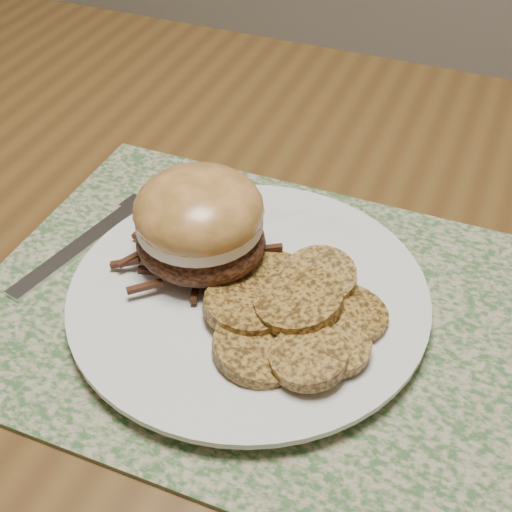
{
  "coord_description": "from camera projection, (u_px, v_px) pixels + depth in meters",
  "views": [
    {
      "loc": [
        -0.0,
        -0.38,
        1.15
      ],
      "look_at": [
        -0.16,
        0.0,
        0.79
      ],
      "focal_mm": 50.0,
      "sensor_mm": 36.0,
      "label": 1
    }
  ],
  "objects": [
    {
      "name": "fork",
      "position": [
        98.0,
        233.0,
        0.62
      ],
      "size": [
        0.06,
        0.19,
        0.0
      ],
      "rotation": [
        0.0,
        0.0,
        -0.22
      ],
      "color": "silver",
      "rests_on": "placemat"
    },
    {
      "name": "dining_table",
      "position": [
        435.0,
        417.0,
        0.58
      ],
      "size": [
        1.5,
        0.9,
        0.75
      ],
      "color": "brown",
      "rests_on": "ground"
    },
    {
      "name": "dinner_plate",
      "position": [
        249.0,
        298.0,
        0.55
      ],
      "size": [
        0.26,
        0.26,
        0.02
      ],
      "primitive_type": "cylinder",
      "color": "silver",
      "rests_on": "placemat"
    },
    {
      "name": "roasted_potatoes",
      "position": [
        295.0,
        315.0,
        0.51
      ],
      "size": [
        0.15,
        0.16,
        0.04
      ],
      "color": "olive",
      "rests_on": "dinner_plate"
    },
    {
      "name": "pork_sandwich",
      "position": [
        200.0,
        223.0,
        0.54
      ],
      "size": [
        0.12,
        0.12,
        0.08
      ],
      "rotation": [
        0.0,
        0.0,
        -0.17
      ],
      "color": "black",
      "rests_on": "dinner_plate"
    },
    {
      "name": "placemat",
      "position": [
        268.0,
        312.0,
        0.55
      ],
      "size": [
        0.45,
        0.33,
        0.0
      ],
      "primitive_type": "cube",
      "color": "#385C2F",
      "rests_on": "dining_table"
    }
  ]
}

